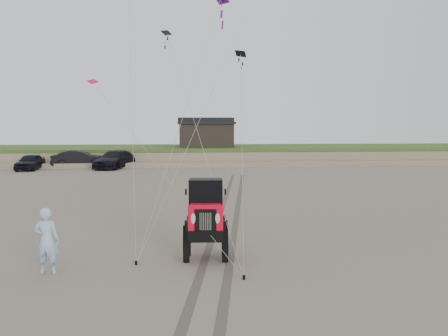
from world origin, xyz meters
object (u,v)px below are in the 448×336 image
at_px(jeep, 206,228).
at_px(man, 47,241).
at_px(truck_a, 30,162).
at_px(truck_b, 80,159).
at_px(truck_c, 115,159).
at_px(cabin, 206,134).

xyz_separation_m(jeep, man, (-4.55, -0.95, -0.06)).
bearing_deg(truck_a, jeep, -61.87).
relative_size(truck_a, truck_b, 0.83).
xyz_separation_m(truck_b, jeep, (11.36, -30.87, 0.14)).
xyz_separation_m(truck_b, truck_c, (3.62, -0.88, -0.01)).
distance_m(truck_a, truck_b, 4.52).
bearing_deg(man, truck_c, -80.07).
relative_size(truck_c, jeep, 1.09).
bearing_deg(truck_c, cabin, 54.02).
distance_m(truck_b, man, 32.55).
height_order(truck_a, truck_b, truck_b).
distance_m(truck_a, truck_c, 7.78).
distance_m(truck_b, jeep, 32.90).
bearing_deg(jeep, truck_a, 121.52).
height_order(truck_c, jeep, jeep).
relative_size(cabin, truck_c, 1.08).
xyz_separation_m(cabin, truck_b, (-12.85, -6.03, -2.37)).
distance_m(truck_c, jeep, 30.98).
bearing_deg(jeep, man, -164.77).
distance_m(cabin, truck_b, 14.39).
height_order(truck_a, jeep, jeep).
bearing_deg(truck_b, man, -176.00).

